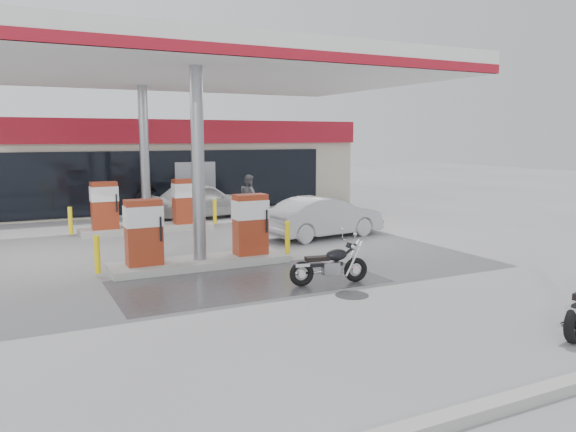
{
  "coord_description": "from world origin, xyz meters",
  "views": [
    {
      "loc": [
        -4.28,
        -11.54,
        3.27
      ],
      "look_at": [
        2.3,
        1.58,
        1.2
      ],
      "focal_mm": 35.0,
      "sensor_mm": 36.0,
      "label": 1
    }
  ],
  "objects_px": {
    "pump_island_far": "(147,211)",
    "hatchback_silver": "(324,217)",
    "sedan_white": "(202,200)",
    "attendant": "(249,197)",
    "biker_walking": "(147,196)",
    "parked_motorcycle": "(330,265)",
    "pump_island_near": "(200,239)",
    "parked_car_left": "(3,204)"
  },
  "relations": [
    {
      "from": "pump_island_far",
      "to": "hatchback_silver",
      "type": "distance_m",
      "value": 6.23
    },
    {
      "from": "sedan_white",
      "to": "hatchback_silver",
      "type": "bearing_deg",
      "value": -168.83
    },
    {
      "from": "attendant",
      "to": "hatchback_silver",
      "type": "xyz_separation_m",
      "value": [
        0.65,
        -4.8,
        -0.23
      ]
    },
    {
      "from": "attendant",
      "to": "biker_walking",
      "type": "height_order",
      "value": "attendant"
    },
    {
      "from": "hatchback_silver",
      "to": "biker_walking",
      "type": "distance_m",
      "value": 8.62
    },
    {
      "from": "parked_motorcycle",
      "to": "attendant",
      "type": "xyz_separation_m",
      "value": [
        2.23,
        10.0,
        0.48
      ]
    },
    {
      "from": "hatchback_silver",
      "to": "pump_island_near",
      "type": "bearing_deg",
      "value": 106.31
    },
    {
      "from": "pump_island_near",
      "to": "parked_motorcycle",
      "type": "distance_m",
      "value": 3.66
    },
    {
      "from": "parked_motorcycle",
      "to": "biker_walking",
      "type": "distance_m",
      "value": 12.87
    },
    {
      "from": "pump_island_near",
      "to": "parked_motorcycle",
      "type": "height_order",
      "value": "pump_island_near"
    },
    {
      "from": "parked_car_left",
      "to": "biker_walking",
      "type": "height_order",
      "value": "biker_walking"
    },
    {
      "from": "sedan_white",
      "to": "attendant",
      "type": "bearing_deg",
      "value": -136.41
    },
    {
      "from": "sedan_white",
      "to": "parked_motorcycle",
      "type": "bearing_deg",
      "value": 167.51
    },
    {
      "from": "sedan_white",
      "to": "attendant",
      "type": "height_order",
      "value": "attendant"
    },
    {
      "from": "pump_island_near",
      "to": "sedan_white",
      "type": "bearing_deg",
      "value": 71.69
    },
    {
      "from": "pump_island_near",
      "to": "biker_walking",
      "type": "xyz_separation_m",
      "value": [
        0.88,
        9.8,
        0.14
      ]
    },
    {
      "from": "parked_motorcycle",
      "to": "biker_walking",
      "type": "bearing_deg",
      "value": 104.68
    },
    {
      "from": "sedan_white",
      "to": "attendant",
      "type": "xyz_separation_m",
      "value": [
        1.58,
        -1.2,
        0.17
      ]
    },
    {
      "from": "parked_motorcycle",
      "to": "sedan_white",
      "type": "xyz_separation_m",
      "value": [
        0.65,
        11.2,
        0.31
      ]
    },
    {
      "from": "hatchback_silver",
      "to": "biker_walking",
      "type": "height_order",
      "value": "biker_walking"
    },
    {
      "from": "biker_walking",
      "to": "sedan_white",
      "type": "bearing_deg",
      "value": -59.55
    },
    {
      "from": "pump_island_far",
      "to": "parked_motorcycle",
      "type": "distance_m",
      "value": 9.24
    },
    {
      "from": "pump_island_far",
      "to": "attendant",
      "type": "bearing_deg",
      "value": 13.11
    },
    {
      "from": "hatchback_silver",
      "to": "pump_island_far",
      "type": "bearing_deg",
      "value": 44.74
    },
    {
      "from": "hatchback_silver",
      "to": "biker_walking",
      "type": "bearing_deg",
      "value": 20.44
    },
    {
      "from": "attendant",
      "to": "parked_motorcycle",
      "type": "bearing_deg",
      "value": 166.18
    },
    {
      "from": "sedan_white",
      "to": "pump_island_near",
      "type": "bearing_deg",
      "value": 152.49
    },
    {
      "from": "pump_island_near",
      "to": "hatchback_silver",
      "type": "relative_size",
      "value": 1.27
    },
    {
      "from": "attendant",
      "to": "hatchback_silver",
      "type": "distance_m",
      "value": 4.85
    },
    {
      "from": "pump_island_far",
      "to": "attendant",
      "type": "relative_size",
      "value": 2.85
    },
    {
      "from": "parked_car_left",
      "to": "hatchback_silver",
      "type": "bearing_deg",
      "value": -123.5
    },
    {
      "from": "attendant",
      "to": "biker_walking",
      "type": "bearing_deg",
      "value": 49.38
    },
    {
      "from": "attendant",
      "to": "pump_island_far",
      "type": "bearing_deg",
      "value": 101.83
    },
    {
      "from": "pump_island_near",
      "to": "biker_walking",
      "type": "relative_size",
      "value": 3.01
    },
    {
      "from": "parked_motorcycle",
      "to": "hatchback_silver",
      "type": "height_order",
      "value": "hatchback_silver"
    },
    {
      "from": "pump_island_near",
      "to": "hatchback_silver",
      "type": "height_order",
      "value": "pump_island_near"
    },
    {
      "from": "biker_walking",
      "to": "hatchback_silver",
      "type": "bearing_deg",
      "value": -80.35
    },
    {
      "from": "pump_island_near",
      "to": "pump_island_far",
      "type": "height_order",
      "value": "same"
    },
    {
      "from": "pump_island_far",
      "to": "attendant",
      "type": "xyz_separation_m",
      "value": [
        4.29,
        1.0,
        0.19
      ]
    },
    {
      "from": "pump_island_near",
      "to": "parked_motorcycle",
      "type": "relative_size",
      "value": 2.77
    },
    {
      "from": "sedan_white",
      "to": "parked_car_left",
      "type": "xyz_separation_m",
      "value": [
        -7.21,
        3.8,
        -0.19
      ]
    },
    {
      "from": "pump_island_far",
      "to": "hatchback_silver",
      "type": "height_order",
      "value": "pump_island_far"
    }
  ]
}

